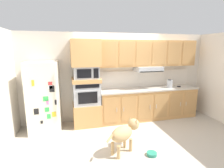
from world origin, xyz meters
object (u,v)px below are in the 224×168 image
at_px(microwave, 86,72).
at_px(dog, 125,132).
at_px(built_in_oven, 87,93).
at_px(dog_food_bowl, 152,154).
at_px(screwdriver, 179,86).
at_px(refrigerator, 44,97).
at_px(electric_kettle, 170,84).

bearing_deg(microwave, dog, -68.70).
xyz_separation_m(built_in_oven, microwave, (0.00, -0.00, 0.56)).
bearing_deg(dog_food_bowl, screwdriver, 44.88).
relative_size(refrigerator, dog_food_bowl, 8.80).
bearing_deg(dog, electric_kettle, 7.05).
bearing_deg(screwdriver, electric_kettle, 179.66).
height_order(microwave, dog_food_bowl, microwave).
bearing_deg(screwdriver, microwave, 178.99).
bearing_deg(screwdriver, refrigerator, -179.73).
bearing_deg(microwave, refrigerator, -176.38).
height_order(screwdriver, electric_kettle, electric_kettle).
distance_m(built_in_oven, dog_food_bowl, 2.25).
xyz_separation_m(refrigerator, electric_kettle, (3.55, 0.02, 0.15)).
distance_m(microwave, screwdriver, 2.85).
distance_m(built_in_oven, screwdriver, 2.80).
height_order(refrigerator, dog, refrigerator).
xyz_separation_m(refrigerator, dog, (1.66, -1.44, -0.46)).
bearing_deg(electric_kettle, refrigerator, -179.67).
distance_m(screwdriver, dog, 2.70).
bearing_deg(electric_kettle, screwdriver, -0.34).
bearing_deg(built_in_oven, microwave, -0.77).
relative_size(microwave, electric_kettle, 2.68).
relative_size(refrigerator, microwave, 2.73).
bearing_deg(screwdriver, built_in_oven, 178.99).
bearing_deg(refrigerator, electric_kettle, 0.33).
bearing_deg(dog, screwdriver, 2.70).
relative_size(refrigerator, built_in_oven, 2.51).
relative_size(built_in_oven, dog_food_bowl, 3.50).
xyz_separation_m(dog, dog_food_bowl, (0.48, -0.27, -0.39)).
relative_size(built_in_oven, electric_kettle, 2.92).
bearing_deg(microwave, screwdriver, -1.01).
height_order(electric_kettle, dog, electric_kettle).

